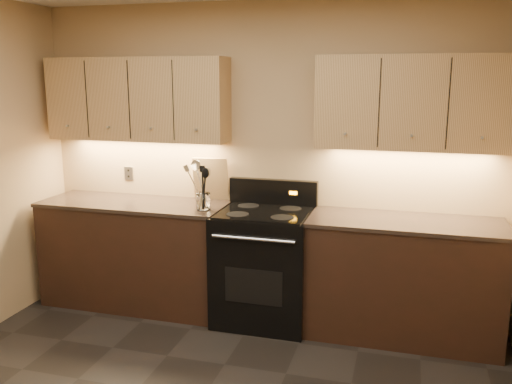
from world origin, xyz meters
TOP-DOWN VIEW (x-y plane):
  - wall_back at (0.00, 2.00)m, footprint 4.00×0.04m
  - counter_left at (-1.10, 1.70)m, footprint 1.62×0.62m
  - counter_right at (1.18, 1.70)m, footprint 1.46×0.62m
  - stove at (0.08, 1.68)m, footprint 0.76×0.68m
  - upper_cab_left at (-1.10, 1.85)m, footprint 1.60×0.30m
  - upper_cab_right at (1.18, 1.85)m, footprint 1.44×0.30m
  - outlet_plate at (-1.30, 1.99)m, footprint 0.08×0.01m
  - utensil_crock at (-0.42, 1.61)m, footprint 0.12×0.12m
  - cutting_board at (-0.48, 1.95)m, footprint 0.31×0.14m
  - wooden_spoon at (-0.44, 1.60)m, footprint 0.12×0.11m
  - black_spoon at (-0.43, 1.62)m, footprint 0.11×0.12m
  - black_turner at (-0.41, 1.58)m, footprint 0.11×0.11m
  - steel_spatula at (-0.41, 1.63)m, footprint 0.26×0.13m
  - steel_skimmer at (-0.38, 1.60)m, footprint 0.22×0.16m

SIDE VIEW (x-z plane):
  - counter_left at x=-1.10m, z-range 0.00..0.93m
  - counter_right at x=1.18m, z-range 0.00..0.93m
  - stove at x=0.08m, z-range -0.09..1.05m
  - utensil_crock at x=-0.42m, z-range 0.92..1.06m
  - wooden_spoon at x=-0.44m, z-range 0.94..1.27m
  - black_spoon at x=-0.43m, z-range 0.94..1.28m
  - cutting_board at x=-0.48m, z-range 0.93..1.31m
  - outlet_plate at x=-1.30m, z-range 1.06..1.18m
  - black_turner at x=-0.41m, z-range 0.94..1.31m
  - steel_skimmer at x=-0.38m, z-range 0.94..1.34m
  - steel_spatula at x=-0.41m, z-range 0.94..1.34m
  - wall_back at x=0.00m, z-range 0.00..2.60m
  - upper_cab_left at x=-1.10m, z-range 1.45..2.15m
  - upper_cab_right at x=1.18m, z-range 1.45..2.15m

